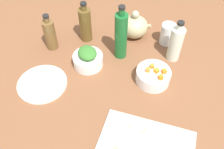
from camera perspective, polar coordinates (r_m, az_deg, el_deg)
The scene contains 25 objects.
tabletop at distance 111.94cm, azimuth 0.00°, elevation -2.20°, with size 190.00×190.00×3.00cm, color brown.
cutting_board at distance 94.37cm, azimuth 7.77°, elevation -16.22°, with size 34.39×22.42×1.00cm, color white.
plate_tofu at distance 113.62cm, azimuth -15.81°, elevation -2.06°, with size 21.79×21.79×1.20cm, color white.
bowl_greens at distance 116.36cm, azimuth -5.54°, elevation 3.28°, with size 13.96×13.96×5.79cm, color white.
bowl_carrots at distance 110.41cm, azimuth 9.47°, elevation -0.35°, with size 15.12×15.12×6.20cm, color white.
teapot at distance 130.55cm, azimuth 5.22°, elevation 11.03°, with size 15.83×13.65×15.20cm.
bottle_0 at distance 125.18cm, azimuth -14.14°, elevation 9.02°, with size 5.75×5.75×19.32cm.
bottle_1 at distance 118.72cm, azimuth 14.50°, elevation 6.95°, with size 6.25×6.25×21.31cm.
bottle_2 at distance 126.64cm, azimuth -6.18°, elevation 11.50°, with size 6.13×6.13×21.61cm.
bottle_3 at distance 114.55cm, azimuth 2.07°, elevation 8.99°, with size 5.97×5.97×27.79cm.
drinking_glass_0 at distance 128.93cm, azimuth 12.69°, elevation 9.12°, with size 7.12×7.12×11.14cm, color white.
carrot_cube_0 at distance 107.71cm, azimuth 11.96°, elevation 0.72°, with size 1.80×1.80×1.80cm, color orange.
carrot_cube_1 at distance 107.29cm, azimuth 10.27°, elevation 0.84°, with size 1.80×1.80×1.80cm, color orange.
carrot_cube_2 at distance 107.07cm, azimuth 8.30°, elevation 1.07°, with size 1.80×1.80×1.80cm, color orange.
carrot_cube_3 at distance 108.87cm, azimuth 9.29°, elevation 1.92°, with size 1.80×1.80×1.80cm, color orange.
carrot_cube_4 at distance 105.08cm, azimuth 11.18°, elevation -0.68°, with size 1.80×1.80×1.80cm, color orange.
chopped_greens_mound at distance 112.97cm, azimuth -5.72°, elevation 5.01°, with size 10.01×8.40×3.93cm, color #34712B.
tofu_cube_0 at distance 111.74cm, azimuth -14.07°, elevation -1.29°, with size 2.20×2.20×2.20cm, color white.
tofu_cube_1 at distance 114.55cm, azimuth -15.54°, elevation -0.12°, with size 2.20×2.20×2.20cm, color white.
tofu_cube_2 at distance 112.44cm, azimuth -17.78°, elevation -2.07°, with size 2.20×2.20×2.20cm, color #F7E0CB.
tofu_cube_3 at distance 109.64cm, azimuth -15.23°, elevation -2.92°, with size 2.20×2.20×2.20cm, color silver.
tofu_cube_4 at distance 115.22cm, azimuth -17.35°, elevation -0.34°, with size 2.20×2.20×2.20cm, color white.
dumpling_0 at distance 93.38cm, azimuth 9.84°, elevation -15.74°, with size 4.24×4.23×2.20cm, color beige.
dumpling_1 at distance 95.12cm, azimuth 7.95°, elevation -13.18°, with size 4.07×3.75×2.24cm, color beige.
dumpling_3 at distance 95.53cm, azimuth 4.54°, elevation -12.29°, with size 4.65×4.44×2.05cm, color beige.
Camera 1 is at (21.23, -67.40, 88.31)cm, focal length 39.56 mm.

